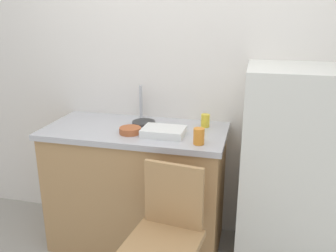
{
  "coord_description": "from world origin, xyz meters",
  "views": [
    {
      "loc": [
        0.58,
        -1.6,
        1.72
      ],
      "look_at": [
        0.03,
        0.6,
        0.98
      ],
      "focal_mm": 37.79,
      "sensor_mm": 36.0,
      "label": 1
    }
  ],
  "objects": [
    {
      "name": "hotplate",
      "position": [
        -0.19,
        0.75,
        0.94
      ],
      "size": [
        0.17,
        0.17,
        0.02
      ],
      "primitive_type": "cylinder",
      "color": "#2D2D2D",
      "rests_on": "countertop"
    },
    {
      "name": "dish_tray",
      "position": [
        0.01,
        0.55,
        0.96
      ],
      "size": [
        0.28,
        0.2,
        0.05
      ],
      "primitive_type": "cube",
      "color": "white",
      "rests_on": "countertop"
    },
    {
      "name": "back_wall",
      "position": [
        0.0,
        1.0,
        1.26
      ],
      "size": [
        4.8,
        0.1,
        2.52
      ],
      "primitive_type": "cube",
      "color": "white",
      "rests_on": "ground_plane"
    },
    {
      "name": "refrigerator",
      "position": [
        0.83,
        0.66,
        0.7
      ],
      "size": [
        0.6,
        0.59,
        1.4
      ],
      "primitive_type": "cube",
      "color": "silver",
      "rests_on": "ground_plane"
    },
    {
      "name": "countertop",
      "position": [
        -0.22,
        0.65,
        0.91
      ],
      "size": [
        1.28,
        0.64,
        0.04
      ],
      "primitive_type": "cube",
      "color": "#B7B7BC",
      "rests_on": "cabinet_base"
    },
    {
      "name": "cup_orange",
      "position": [
        0.26,
        0.44,
        0.98
      ],
      "size": [
        0.07,
        0.07,
        0.1
      ],
      "primitive_type": "cylinder",
      "color": "orange",
      "rests_on": "countertop"
    },
    {
      "name": "terracotta_bowl",
      "position": [
        -0.22,
        0.53,
        0.95
      ],
      "size": [
        0.15,
        0.15,
        0.04
      ],
      "primitive_type": "cylinder",
      "color": "#B25B33",
      "rests_on": "countertop"
    },
    {
      "name": "cabinet_base",
      "position": [
        -0.22,
        0.65,
        0.45
      ],
      "size": [
        1.24,
        0.6,
        0.89
      ],
      "primitive_type": "cube",
      "color": "tan",
      "rests_on": "ground_plane"
    },
    {
      "name": "chair",
      "position": [
        0.15,
        0.07,
        0.5
      ],
      "size": [
        0.45,
        0.45,
        0.89
      ],
      "rotation": [
        0.0,
        0.0,
        -0.12
      ],
      "color": "tan",
      "rests_on": "ground_plane"
    },
    {
      "name": "faucet",
      "position": [
        -0.26,
        0.9,
        1.06
      ],
      "size": [
        0.02,
        0.02,
        0.25
      ],
      "primitive_type": "cylinder",
      "color": "#B7B7BC",
      "rests_on": "countertop"
    },
    {
      "name": "cup_yellow",
      "position": [
        0.25,
        0.8,
        0.98
      ],
      "size": [
        0.06,
        0.06,
        0.09
      ],
      "primitive_type": "cylinder",
      "color": "yellow",
      "rests_on": "countertop"
    }
  ]
}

